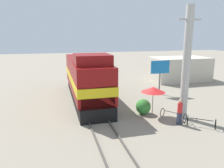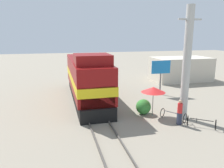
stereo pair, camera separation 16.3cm
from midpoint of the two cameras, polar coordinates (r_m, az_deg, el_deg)
The scene contains 12 objects.
ground_plane at distance 17.89m, azimuth -4.47°, elevation -7.60°, with size 120.00×120.00×0.00m, color gray.
rail_near at distance 17.76m, azimuth -6.78°, elevation -7.54°, with size 0.08×28.81×0.15m, color #4C4742.
rail_far at distance 17.99m, azimuth -2.21°, elevation -7.20°, with size 0.08×28.81×0.15m, color #4C4742.
locomotive at distance 20.85m, azimuth -6.33°, elevation 1.29°, with size 2.97×12.53×4.73m.
utility_pole at distance 16.70m, azimuth 19.17°, elevation 4.96°, with size 1.80×0.58×8.24m.
vendor_umbrella at distance 16.99m, azimuth 11.02°, elevation -1.46°, with size 1.85×1.85×2.32m.
billboard_sign at distance 23.27m, azimuth 12.85°, elevation 3.77°, with size 2.08×0.12×3.59m.
shrub_cluster at distance 17.69m, azimuth 8.47°, elevation -5.88°, with size 1.20×1.20×1.20m, color #388C38.
person_bystander at distance 16.07m, azimuth 17.56°, elevation -6.77°, with size 0.34×0.34×1.83m.
bicycle at distance 16.38m, azimuth 22.56°, elevation -9.23°, with size 1.87×1.67×0.69m.
bicycle_spare at distance 17.02m, azimuth 16.00°, elevation -7.86°, with size 1.65×1.89×0.71m.
building_block_distant at distance 31.57m, azimuth 17.61°, elevation 3.76°, with size 7.70×4.38×3.16m, color beige.
Camera 2 is at (-2.70, -16.55, 6.24)m, focal length 35.00 mm.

